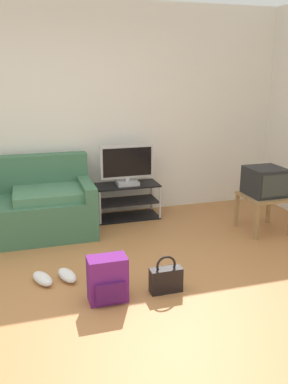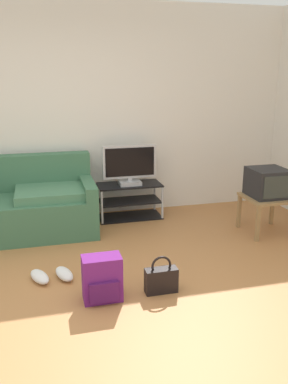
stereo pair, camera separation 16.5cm
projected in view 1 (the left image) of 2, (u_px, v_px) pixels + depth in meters
The scene contains 10 objects.
ground_plane at pixel (97, 315), 3.24m from camera, with size 9.00×9.80×0.02m, color #B27542.
wall_back at pixel (58, 113), 5.11m from camera, with size 9.00×0.10×2.70m, color silver.
couch at pixel (0, 209), 4.71m from camera, with size 2.13×0.90×0.88m.
tv_stand at pixel (127, 201), 5.34m from camera, with size 0.82×0.40×0.45m.
flat_tv at pixel (127, 166), 5.18m from camera, with size 0.69×0.22×0.51m.
side_table at pixel (264, 201), 4.85m from camera, with size 0.51×0.51×0.45m.
crt_tv at pixel (265, 181), 4.80m from camera, with size 0.41×0.42×0.33m.
backpack at pixel (108, 280), 3.38m from camera, with size 0.32×0.26×0.39m.
handbag at pixel (166, 279), 3.54m from camera, with size 0.28×0.11×0.34m.
sneakers_pair at pixel (55, 277), 3.73m from camera, with size 0.44×0.32×0.09m.
Camera 1 is at (-0.45, -2.83, 1.84)m, focal length 38.17 mm.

